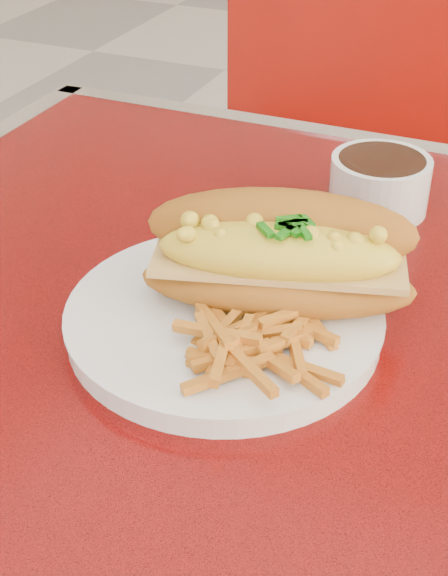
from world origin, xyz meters
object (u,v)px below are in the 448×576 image
at_px(diner_table, 433,516).
at_px(fork, 289,332).
at_px(mac_hoagie, 279,255).
at_px(gravy_ramekin, 380,182).
at_px(dinner_plate, 224,319).
at_px(sauce_cup_left, 248,241).

xyz_separation_m(diner_table, fork, (-0.13, -0.03, 0.18)).
relative_size(mac_hoagie, gravy_ramekin, 1.80).
height_order(diner_table, dinner_plate, dinner_plate).
distance_m(diner_table, mac_hoagie, 0.27).
bearing_deg(diner_table, gravy_ramekin, 118.65).
relative_size(mac_hoagie, sauce_cup_left, 2.90).
bearing_deg(gravy_ramekin, fork, -91.32).
bearing_deg(diner_table, dinner_plate, -173.48).
relative_size(fork, sauce_cup_left, 1.91).
bearing_deg(mac_hoagie, sauce_cup_left, 110.62).
height_order(dinner_plate, gravy_ramekin, gravy_ramekin).
distance_m(dinner_plate, mac_hoagie, 0.07).
height_order(gravy_ramekin, sauce_cup_left, gravy_ramekin).
xyz_separation_m(diner_table, gravy_ramekin, (-0.13, 0.23, 0.19)).
xyz_separation_m(mac_hoagie, gravy_ramekin, (0.03, 0.22, -0.03)).
height_order(fork, gravy_ramekin, gravy_ramekin).
bearing_deg(fork, diner_table, -83.51).
relative_size(diner_table, mac_hoagie, 5.17).
height_order(dinner_plate, fork, same).
relative_size(mac_hoagie, fork, 1.52).
bearing_deg(fork, gravy_ramekin, -6.60).
bearing_deg(dinner_plate, gravy_ramekin, 75.99).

